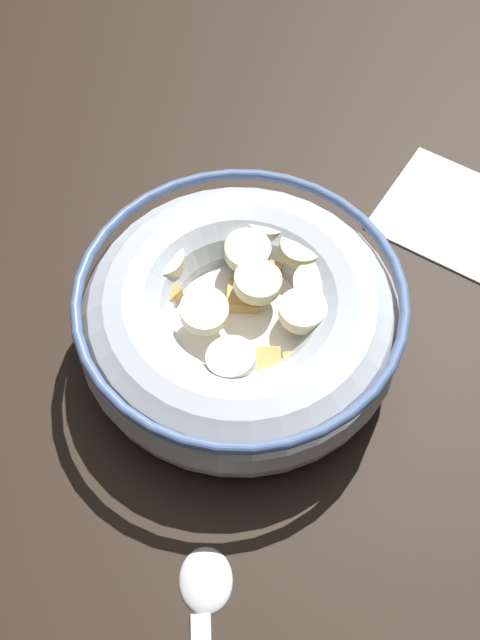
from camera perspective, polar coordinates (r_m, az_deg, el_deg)
The scene contains 3 objects.
ground_plane at distance 51.36cm, azimuth 0.00°, elevation -2.39°, with size 100.41×100.41×2.00cm, color black.
cereal_bowl at distance 47.94cm, azimuth 0.02°, elevation 0.07°, with size 18.50×18.50×5.70cm.
spoon at distance 44.11cm, azimuth -2.65°, elevation -20.76°, with size 4.58×16.22×0.80cm.
Camera 1 is at (-3.21, 25.48, 43.48)cm, focal length 47.44 mm.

